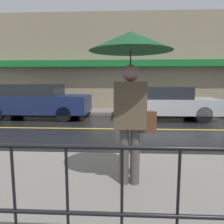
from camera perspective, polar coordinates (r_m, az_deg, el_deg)
ground_plane at (r=7.60m, az=4.57°, el=-4.46°), size 80.00×80.00×0.00m
sidewalk_near at (r=3.26m, az=6.76°, el=-20.48°), size 28.00×3.06×0.14m
sidewalk_far at (r=11.45m, az=4.08°, el=0.07°), size 28.00×1.78×0.14m
lane_marking at (r=7.60m, az=4.57°, el=-4.43°), size 25.20×0.12×0.01m
building_storefront at (r=12.40m, az=4.12°, el=12.75°), size 28.00×0.85×5.37m
railing_foreground at (r=1.80m, az=9.89°, el=-19.84°), size 12.00×0.04×1.00m
pedestrian at (r=3.05m, az=4.95°, el=12.65°), size 1.14×1.14×2.14m
car_navy at (r=10.34m, az=-19.12°, el=2.77°), size 4.60×1.95×1.52m
car_silver at (r=9.75m, az=13.69°, el=2.42°), size 4.27×1.88×1.42m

